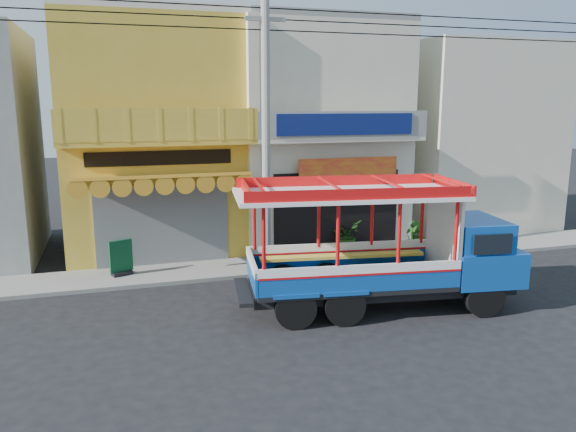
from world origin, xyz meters
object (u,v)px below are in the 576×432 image
object	(u,v)px
green_sign	(121,260)
utility_pole	(271,110)
songthaew_truck	(400,248)
potted_plant_a	(346,236)
potted_plant_c	(411,238)
potted_plant_b	(418,236)

from	to	relation	value
green_sign	utility_pole	bearing A→B (deg)	-10.02
songthaew_truck	green_sign	world-z (taller)	songthaew_truck
utility_pole	potted_plant_a	bearing A→B (deg)	23.75
utility_pole	potted_plant_c	world-z (taller)	utility_pole
utility_pole	potted_plant_b	size ratio (longest dim) A/B	26.88
potted_plant_b	potted_plant_c	size ratio (longest dim) A/B	1.11
utility_pole	potted_plant_a	world-z (taller)	utility_pole
potted_plant_b	potted_plant_c	xyz separation A→B (m)	(-0.28, -0.06, -0.05)
utility_pole	songthaew_truck	distance (m)	5.66
utility_pole	potted_plant_a	distance (m)	5.52
potted_plant_a	potted_plant_b	world-z (taller)	potted_plant_a
utility_pole	potted_plant_c	size ratio (longest dim) A/B	29.91
green_sign	potted_plant_c	xyz separation A→B (m)	(9.75, -0.16, 0.01)
potted_plant_a	utility_pole	bearing A→B (deg)	168.54
green_sign	potted_plant_c	world-z (taller)	green_sign
green_sign	potted_plant_b	xyz separation A→B (m)	(10.04, -0.09, 0.07)
potted_plant_a	potted_plant_c	size ratio (longest dim) A/B	1.17
songthaew_truck	green_sign	distance (m)	8.34
songthaew_truck	potted_plant_a	distance (m)	5.35
utility_pole	potted_plant_b	bearing A→B (deg)	7.22
potted_plant_a	potted_plant_b	xyz separation A→B (m)	(2.44, -0.66, -0.03)
potted_plant_b	utility_pole	bearing A→B (deg)	46.88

